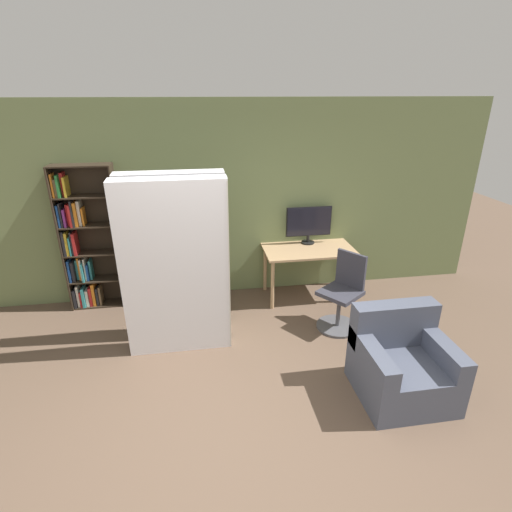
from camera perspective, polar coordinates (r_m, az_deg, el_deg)
name	(u,v)px	position (r m, az deg, el deg)	size (l,w,h in m)	color
ground_plane	(229,437)	(3.80, -3.86, -24.42)	(16.00, 16.00, 0.00)	brown
wall_back	(207,203)	(5.55, -7.02, 7.54)	(8.00, 0.06, 2.70)	#6B7A4C
desk	(309,255)	(5.64, 7.54, 0.13)	(1.26, 0.68, 0.73)	tan
monitor	(309,223)	(5.72, 7.56, 4.73)	(0.66, 0.19, 0.54)	black
office_chair	(342,298)	(5.08, 12.19, -5.88)	(0.62, 0.62, 0.96)	#4C4C51
bookshelf	(86,243)	(5.73, -23.16, 1.67)	(0.74, 0.28, 1.94)	#2D2319
mattress_near	(176,271)	(4.33, -11.35, -2.06)	(1.14, 0.29, 2.01)	silver
mattress_far	(177,260)	(4.61, -11.26, -0.50)	(1.14, 0.28, 2.01)	silver
armchair	(401,364)	(4.25, 20.04, -14.27)	(0.85, 0.80, 0.85)	#474C5B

